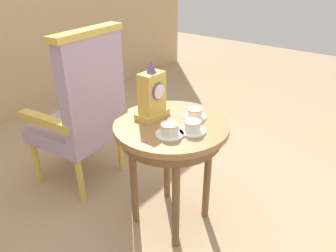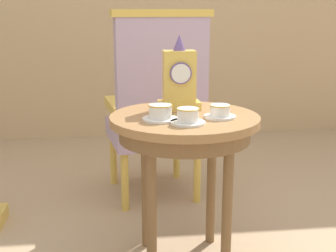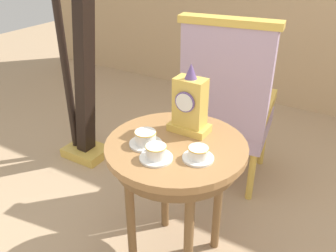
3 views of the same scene
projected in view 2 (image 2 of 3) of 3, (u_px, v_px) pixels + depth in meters
The scene contains 6 objects.
side_table at pixel (184, 135), 1.98m from camera, with size 0.65×0.65×0.69m.
teacup_left at pixel (160, 113), 1.86m from camera, with size 0.15×0.15×0.07m.
teacup_right at pixel (188, 117), 1.80m from camera, with size 0.14×0.14×0.06m.
teacup_center at pixel (220, 112), 1.91m from camera, with size 0.13×0.13×0.06m.
mantel_clock at pixel (179, 80), 2.05m from camera, with size 0.19×0.11×0.34m.
armchair at pixel (157, 105), 2.68m from camera, with size 0.61×0.60×1.14m.
Camera 2 is at (-0.26, -1.89, 1.13)m, focal length 48.58 mm.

